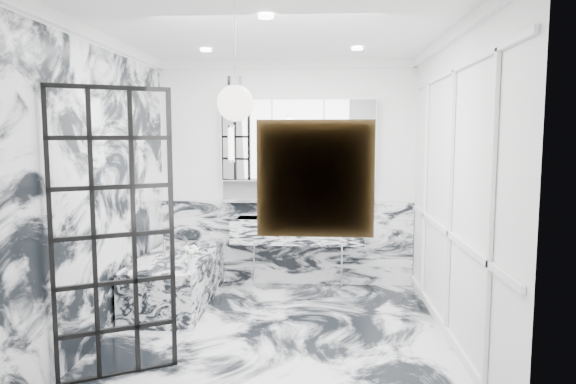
# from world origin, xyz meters

# --- Properties ---
(floor) EXTENTS (3.60, 3.60, 0.00)m
(floor) POSITION_xyz_m (0.00, 0.00, 0.00)
(floor) COLOR silver
(floor) RESTS_ON ground
(ceiling) EXTENTS (3.60, 3.60, 0.00)m
(ceiling) POSITION_xyz_m (0.00, 0.00, 2.80)
(ceiling) COLOR white
(ceiling) RESTS_ON wall_back
(wall_back) EXTENTS (3.60, 0.00, 3.60)m
(wall_back) POSITION_xyz_m (0.00, 1.80, 1.40)
(wall_back) COLOR white
(wall_back) RESTS_ON floor
(wall_front) EXTENTS (3.60, 0.00, 3.60)m
(wall_front) POSITION_xyz_m (0.00, -1.80, 1.40)
(wall_front) COLOR white
(wall_front) RESTS_ON floor
(wall_left) EXTENTS (0.00, 3.60, 3.60)m
(wall_left) POSITION_xyz_m (-1.60, 0.00, 1.40)
(wall_left) COLOR white
(wall_left) RESTS_ON floor
(wall_right) EXTENTS (0.00, 3.60, 3.60)m
(wall_right) POSITION_xyz_m (1.60, 0.00, 1.40)
(wall_right) COLOR white
(wall_right) RESTS_ON floor
(marble_clad_back) EXTENTS (3.18, 0.05, 1.05)m
(marble_clad_back) POSITION_xyz_m (0.00, 1.78, 0.53)
(marble_clad_back) COLOR silver
(marble_clad_back) RESTS_ON floor
(marble_clad_left) EXTENTS (0.02, 3.56, 2.68)m
(marble_clad_left) POSITION_xyz_m (-1.59, 0.00, 1.34)
(marble_clad_left) COLOR silver
(marble_clad_left) RESTS_ON floor
(panel_molding) EXTENTS (0.03, 3.40, 2.30)m
(panel_molding) POSITION_xyz_m (1.58, 0.00, 1.30)
(panel_molding) COLOR white
(panel_molding) RESTS_ON floor
(soap_bottle_a) EXTENTS (0.09, 0.09, 0.19)m
(soap_bottle_a) POSITION_xyz_m (0.40, 1.71, 1.18)
(soap_bottle_a) COLOR #8C5919
(soap_bottle_a) RESTS_ON ledge
(soap_bottle_b) EXTENTS (0.08, 0.08, 0.16)m
(soap_bottle_b) POSITION_xyz_m (0.82, 1.71, 1.17)
(soap_bottle_b) COLOR #4C4C51
(soap_bottle_b) RESTS_ON ledge
(soap_bottle_c) EXTENTS (0.17, 0.17, 0.16)m
(soap_bottle_c) POSITION_xyz_m (0.77, 1.71, 1.17)
(soap_bottle_c) COLOR silver
(soap_bottle_c) RESTS_ON ledge
(face_pot) EXTENTS (0.13, 0.13, 0.13)m
(face_pot) POSITION_xyz_m (0.12, 1.71, 1.17)
(face_pot) COLOR white
(face_pot) RESTS_ON ledge
(amber_bottle) EXTENTS (0.04, 0.04, 0.10)m
(amber_bottle) POSITION_xyz_m (0.28, 1.71, 1.14)
(amber_bottle) COLOR #8C5919
(amber_bottle) RESTS_ON ledge
(flower_vase) EXTENTS (0.08, 0.08, 0.12)m
(flower_vase) POSITION_xyz_m (-0.86, 0.32, 0.61)
(flower_vase) COLOR silver
(flower_vase) RESTS_ON bathtub
(crittall_door) EXTENTS (0.79, 0.45, 2.23)m
(crittall_door) POSITION_xyz_m (-1.15, -0.84, 1.12)
(crittall_door) COLOR black
(crittall_door) RESTS_ON floor
(artwork) EXTENTS (0.55, 0.05, 0.55)m
(artwork) POSITION_xyz_m (0.39, -1.76, 1.64)
(artwork) COLOR #B64D12
(artwork) RESTS_ON wall_front
(pendant_light) EXTENTS (0.24, 0.24, 0.24)m
(pendant_light) POSITION_xyz_m (-0.13, -1.27, 2.09)
(pendant_light) COLOR white
(pendant_light) RESTS_ON ceiling
(trough_sink) EXTENTS (1.60, 0.45, 0.30)m
(trough_sink) POSITION_xyz_m (0.15, 1.55, 0.73)
(trough_sink) COLOR silver
(trough_sink) RESTS_ON wall_back
(ledge) EXTENTS (1.90, 0.14, 0.04)m
(ledge) POSITION_xyz_m (0.15, 1.72, 1.07)
(ledge) COLOR silver
(ledge) RESTS_ON wall_back
(subway_tile) EXTENTS (1.90, 0.03, 0.23)m
(subway_tile) POSITION_xyz_m (0.15, 1.78, 1.21)
(subway_tile) COLOR white
(subway_tile) RESTS_ON wall_back
(mirror_cabinet) EXTENTS (1.90, 0.16, 1.00)m
(mirror_cabinet) POSITION_xyz_m (0.15, 1.73, 1.82)
(mirror_cabinet) COLOR white
(mirror_cabinet) RESTS_ON wall_back
(sconce_left) EXTENTS (0.07, 0.07, 0.40)m
(sconce_left) POSITION_xyz_m (-0.67, 1.63, 1.78)
(sconce_left) COLOR white
(sconce_left) RESTS_ON mirror_cabinet
(sconce_right) EXTENTS (0.07, 0.07, 0.40)m
(sconce_right) POSITION_xyz_m (0.97, 1.63, 1.78)
(sconce_right) COLOR white
(sconce_right) RESTS_ON mirror_cabinet
(bathtub) EXTENTS (0.75, 1.65, 0.55)m
(bathtub) POSITION_xyz_m (-1.18, 0.90, 0.28)
(bathtub) COLOR silver
(bathtub) RESTS_ON floor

